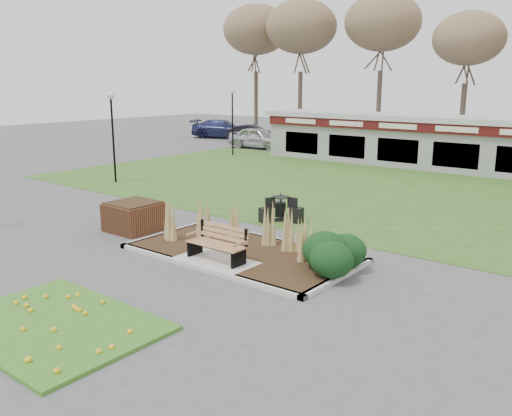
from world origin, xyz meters
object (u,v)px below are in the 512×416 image
Objects in this scene: park_bench at (218,243)px; car_blue at (222,129)px; lamp_post_mid_left at (112,117)px; car_black at (252,133)px; brick_planter at (134,216)px; bistro_set_a at (281,212)px; food_pavilion at (465,144)px; car_silver at (258,138)px; lamp_post_far_left at (232,107)px.

car_blue is (-22.04, 24.69, 0.19)m from park_bench.
lamp_post_mid_left is 1.05× the size of car_black.
bistro_set_a is (3.00, 4.00, -0.18)m from brick_planter.
food_pavilion is 5.51× the size of car_silver.
food_pavilion is 15.05m from car_silver.
lamp_post_far_left is at bearing 129.89° from park_bench.
park_bench reaches higher than brick_planter.
food_pavilion reaches higher than park_bench.
bistro_set_a is (10.62, -1.07, -2.82)m from lamp_post_mid_left.
car_black is (-18.33, 24.12, 0.08)m from park_bench.
bistro_set_a is 0.38× the size of car_black.
car_black is (-16.93, 19.37, 0.37)m from bistro_set_a.
bistro_set_a is at bearing 53.13° from brick_planter.
park_bench is 13.59m from lamp_post_mid_left.
lamp_post_mid_left is (-12.02, 5.82, 2.53)m from park_bench.
park_bench is at bearing -9.69° from brick_planter.
lamp_post_mid_left is at bearing 154.17° from park_bench.
food_pavilion is at bearing 84.66° from bistro_set_a.
lamp_post_far_left is 0.97× the size of car_silver.
car_blue is at bearing 62.03° from car_black.
car_black is at bearing 38.88° from car_silver.
car_black is at bearing -120.19° from car_blue.
car_black is at bearing 120.40° from lamp_post_far_left.
food_pavilion reaches higher than car_blue.
brick_planter is 0.34× the size of car_silver.
car_blue reaches higher than car_black.
car_black is at bearing 109.02° from lamp_post_mid_left.
park_bench is 4.47m from brick_planter.
bistro_set_a is at bearing -5.73° from lamp_post_mid_left.
car_black is at bearing 131.14° from bistro_set_a.
lamp_post_far_left is 4.76m from car_silver.
lamp_post_far_left reaches higher than car_black.
food_pavilion reaches higher than bistro_set_a.
car_blue is (-8.04, 7.94, -2.37)m from lamp_post_far_left.
park_bench is at bearing -73.59° from bistro_set_a.
brick_planter is 0.28× the size of car_blue.
car_blue is (-22.04, 4.98, -0.70)m from food_pavilion.
food_pavilion is 14.41m from lamp_post_far_left.
car_blue is at bearing 131.75° from park_bench.
car_black reaches higher than brick_planter.
car_silver is 0.83× the size of car_blue.
food_pavilion reaches higher than car_black.
bistro_set_a is 0.35× the size of car_silver.
car_blue is at bearing 135.35° from lamp_post_far_left.
lamp_post_mid_left reaches higher than bistro_set_a.
food_pavilion is 15.07m from bistro_set_a.
brick_planter is at bearing -165.11° from car_blue.
brick_planter is at bearing 170.31° from park_bench.
car_black reaches higher than bistro_set_a.
car_blue is at bearing 126.38° from brick_planter.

